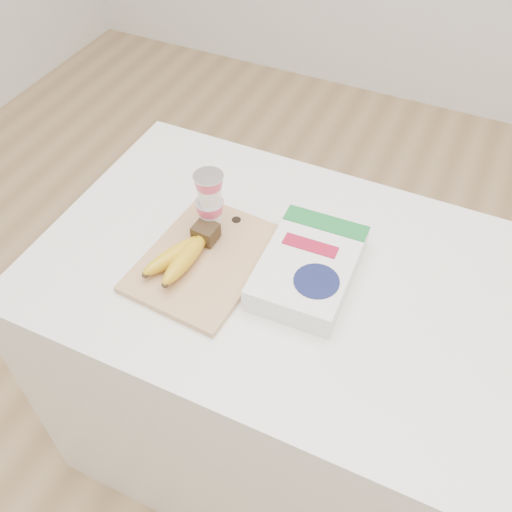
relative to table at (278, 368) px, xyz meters
The scene contains 5 objects.
table is the anchor object (origin of this frame).
cutting_board 0.42m from the table, 161.27° to the right, with size 0.23×0.31×0.02m, color tan.
bananas 0.47m from the table, 157.53° to the right, with size 0.10×0.19×0.05m.
yogurt_stack 0.51m from the table, behind, with size 0.07×0.06×0.14m.
cereal_box 0.42m from the table, ahead, with size 0.18×0.26×0.06m.
Camera 1 is at (0.27, -0.72, 1.64)m, focal length 40.00 mm.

